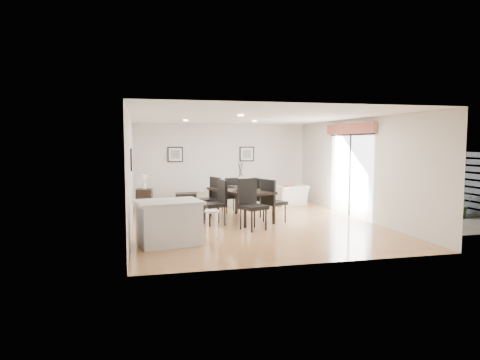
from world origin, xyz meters
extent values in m
plane|color=#B6824A|center=(0.00, 0.00, 0.00)|extent=(8.00, 8.00, 0.00)
cube|color=silver|center=(0.00, 4.00, 1.35)|extent=(6.00, 0.04, 2.70)
cube|color=silver|center=(0.00, -4.00, 1.35)|extent=(6.00, 0.04, 2.70)
cube|color=silver|center=(-3.00, 0.00, 1.35)|extent=(0.04, 8.00, 2.70)
cube|color=silver|center=(3.00, 0.00, 1.35)|extent=(0.04, 8.00, 2.70)
cube|color=white|center=(0.00, 0.00, 2.70)|extent=(6.00, 8.00, 0.02)
imported|color=gray|center=(0.04, 2.85, 0.31)|extent=(2.21, 1.13, 0.62)
imported|color=beige|center=(1.99, 2.55, 0.33)|extent=(1.19, 1.09, 0.67)
imported|color=#365524|center=(5.74, -0.72, 0.37)|extent=(0.71, 0.63, 0.74)
imported|color=#365524|center=(5.76, 1.11, 0.33)|extent=(0.48, 0.48, 0.66)
cube|color=black|center=(-0.21, 0.27, 0.79)|extent=(1.55, 2.17, 0.07)
cylinder|color=black|center=(-0.32, -0.73, 0.38)|extent=(0.08, 0.08, 0.75)
cylinder|color=black|center=(-0.90, 1.01, 0.38)|extent=(0.08, 0.08, 0.75)
cylinder|color=black|center=(0.49, -0.47, 0.38)|extent=(0.08, 0.08, 0.75)
cylinder|color=black|center=(-0.09, 1.27, 0.38)|extent=(0.08, 0.08, 0.75)
cube|color=black|center=(-0.99, -0.22, 0.51)|extent=(0.60, 0.60, 0.09)
cube|color=black|center=(-0.78, -0.18, 0.82)|extent=(0.17, 0.51, 0.60)
cylinder|color=black|center=(-1.22, -0.07, 0.23)|extent=(0.04, 0.04, 0.46)
cylinder|color=black|center=(-0.84, 0.01, 0.23)|extent=(0.04, 0.04, 0.46)
cylinder|color=black|center=(-1.15, -0.45, 0.23)|extent=(0.04, 0.04, 0.46)
cylinder|color=black|center=(-0.76, -0.37, 0.23)|extent=(0.04, 0.04, 0.46)
cube|color=black|center=(-0.99, 0.76, 0.50)|extent=(0.64, 0.64, 0.09)
cube|color=black|center=(-0.79, 0.83, 0.82)|extent=(0.23, 0.49, 0.60)
cylinder|color=black|center=(-1.24, 0.88, 0.23)|extent=(0.04, 0.04, 0.46)
cylinder|color=black|center=(-0.87, 1.01, 0.23)|extent=(0.04, 0.04, 0.46)
cylinder|color=black|center=(-1.11, 0.51, 0.23)|extent=(0.04, 0.04, 0.46)
cylinder|color=black|center=(-0.74, 0.64, 0.23)|extent=(0.04, 0.04, 0.46)
cube|color=black|center=(0.58, -0.22, 0.50)|extent=(0.66, 0.66, 0.09)
cube|color=black|center=(0.38, -0.31, 0.82)|extent=(0.27, 0.49, 0.60)
cylinder|color=black|center=(0.84, -0.32, 0.23)|extent=(0.04, 0.04, 0.46)
cylinder|color=black|center=(0.48, -0.48, 0.23)|extent=(0.04, 0.04, 0.46)
cylinder|color=black|center=(0.68, 0.04, 0.23)|extent=(0.04, 0.04, 0.46)
cylinder|color=black|center=(0.32, -0.12, 0.23)|extent=(0.04, 0.04, 0.46)
cube|color=black|center=(0.58, 0.76, 0.48)|extent=(0.56, 0.56, 0.08)
cube|color=black|center=(0.37, 0.72, 0.79)|extent=(0.15, 0.49, 0.58)
cylinder|color=black|center=(0.80, 0.61, 0.22)|extent=(0.04, 0.04, 0.44)
cylinder|color=black|center=(0.43, 0.54, 0.22)|extent=(0.04, 0.04, 0.44)
cylinder|color=black|center=(0.73, 0.98, 0.22)|extent=(0.04, 0.04, 0.44)
cylinder|color=black|center=(0.36, 0.91, 0.22)|extent=(0.04, 0.04, 0.44)
cube|color=black|center=(-0.21, -1.04, 0.54)|extent=(0.71, 0.71, 0.09)
cube|color=black|center=(-0.30, -0.82, 0.88)|extent=(0.52, 0.28, 0.65)
cylinder|color=black|center=(-0.31, -1.32, 0.25)|extent=(0.04, 0.04, 0.49)
cylinder|color=black|center=(-0.48, -0.93, 0.25)|extent=(0.04, 0.04, 0.49)
cylinder|color=black|center=(0.07, -1.15, 0.25)|extent=(0.04, 0.04, 0.49)
cylinder|color=black|center=(-0.10, -0.76, 0.25)|extent=(0.04, 0.04, 0.49)
cube|color=black|center=(-0.21, 1.58, 0.47)|extent=(0.53, 0.53, 0.08)
cube|color=black|center=(-0.17, 1.38, 0.76)|extent=(0.47, 0.13, 0.56)
cylinder|color=black|center=(-0.05, 1.79, 0.21)|extent=(0.04, 0.04, 0.42)
cylinder|color=black|center=(0.00, 1.43, 0.21)|extent=(0.04, 0.04, 0.42)
cylinder|color=black|center=(-0.41, 1.73, 0.21)|extent=(0.04, 0.04, 0.42)
cylinder|color=black|center=(-0.36, 1.37, 0.21)|extent=(0.04, 0.04, 0.42)
cylinder|color=white|center=(-0.21, 0.27, 0.99)|extent=(0.12, 0.12, 0.35)
cylinder|color=black|center=(0.09, 0.27, 0.82)|extent=(0.34, 0.34, 0.01)
cylinder|color=black|center=(0.09, 0.27, 0.85)|extent=(0.18, 0.18, 0.05)
cylinder|color=black|center=(-0.35, 0.74, 0.82)|extent=(0.34, 0.34, 0.01)
cylinder|color=black|center=(-0.35, 0.74, 0.85)|extent=(0.18, 0.18, 0.05)
cylinder|color=black|center=(-0.35, -0.20, 0.82)|extent=(0.34, 0.34, 0.01)
cylinder|color=black|center=(-0.35, -0.20, 0.85)|extent=(0.18, 0.18, 0.05)
cube|color=black|center=(-1.17, 3.42, 0.19)|extent=(1.00, 0.63, 0.39)
cube|color=black|center=(-2.66, 2.69, 0.32)|extent=(0.53, 0.53, 0.64)
cylinder|color=white|center=(-2.66, 2.69, 0.73)|extent=(0.10, 0.10, 0.19)
cone|color=beige|center=(-2.66, 2.69, 0.95)|extent=(0.23, 0.23, 0.25)
cube|color=#A5151C|center=(1.89, 2.45, 0.52)|extent=(0.29, 0.11, 0.28)
cube|color=silver|center=(-2.23, -2.02, 0.41)|extent=(1.31, 1.08, 0.83)
cube|color=#BDBCBF|center=(-2.23, -2.02, 0.86)|extent=(1.43, 1.19, 0.06)
cylinder|color=silver|center=(-1.35, -2.02, 0.64)|extent=(0.30, 0.30, 0.04)
cylinder|color=silver|center=(-1.25, -1.92, 0.32)|extent=(0.02, 0.02, 0.64)
cylinder|color=silver|center=(-1.45, -1.92, 0.32)|extent=(0.02, 0.02, 0.64)
cylinder|color=silver|center=(-1.45, -2.12, 0.32)|extent=(0.02, 0.02, 0.64)
cylinder|color=silver|center=(-1.25, -2.12, 0.32)|extent=(0.02, 0.02, 0.64)
cube|color=black|center=(-1.60, 3.97, 1.65)|extent=(0.52, 0.03, 0.52)
cube|color=white|center=(-1.60, 3.97, 1.65)|extent=(0.44, 0.04, 0.44)
cube|color=#5F605A|center=(-1.60, 3.97, 1.65)|extent=(0.30, 0.04, 0.30)
cube|color=black|center=(0.90, 3.97, 1.65)|extent=(0.52, 0.03, 0.52)
cube|color=white|center=(0.90, 3.97, 1.65)|extent=(0.44, 0.04, 0.44)
cube|color=#5F605A|center=(0.90, 3.97, 1.65)|extent=(0.30, 0.04, 0.30)
cube|color=black|center=(-2.97, -0.20, 1.65)|extent=(0.03, 0.52, 0.52)
cube|color=white|center=(-2.97, -0.20, 1.65)|extent=(0.04, 0.44, 0.44)
cube|color=#5F605A|center=(-2.97, -0.20, 1.65)|extent=(0.04, 0.30, 0.30)
cube|color=white|center=(2.98, 0.30, 1.12)|extent=(0.02, 2.40, 2.25)
cube|color=black|center=(2.96, 0.30, 1.12)|extent=(0.03, 0.05, 2.25)
cube|color=black|center=(2.96, 0.30, 2.27)|extent=(0.03, 2.50, 0.05)
cube|color=maroon|center=(2.92, 0.30, 2.43)|extent=(0.10, 2.70, 0.28)
plane|color=gray|center=(5.00, 0.30, 0.00)|extent=(6.00, 6.00, 0.00)
cube|color=#2C2C2F|center=(6.20, 0.30, 0.90)|extent=(0.08, 5.50, 1.80)
cube|color=brown|center=(6.05, 2.70, 1.00)|extent=(0.35, 0.35, 2.00)
camera|label=1|loc=(-2.78, -10.63, 2.05)|focal=32.00mm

